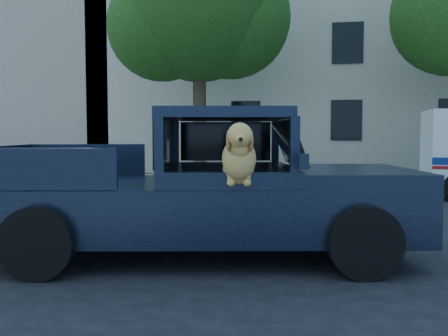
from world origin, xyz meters
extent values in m
plane|color=black|center=(0.00, 0.00, 0.00)|extent=(120.00, 120.00, 0.00)
cube|color=gray|center=(0.00, 9.20, 0.07)|extent=(60.00, 4.00, 0.15)
cylinder|color=#332619|center=(-4.00, 9.60, 2.20)|extent=(0.44, 0.44, 4.40)
sphere|color=black|center=(-4.00, 9.60, 6.00)|extent=(5.20, 5.20, 5.20)
sphere|color=black|center=(-5.20, 9.30, 5.20)|extent=(3.60, 3.60, 3.60)
sphere|color=black|center=(-3.00, 9.90, 5.50)|extent=(4.00, 4.00, 4.00)
cube|color=beige|center=(3.00, 16.50, 4.50)|extent=(26.00, 6.00, 9.00)
cube|color=tan|center=(-15.00, 16.50, 4.00)|extent=(12.00, 6.00, 8.00)
cube|color=black|center=(-1.57, -0.16, 0.68)|extent=(5.91, 3.20, 0.71)
cube|color=black|center=(0.38, 0.23, 1.12)|extent=(2.00, 2.43, 0.17)
cube|color=black|center=(-1.31, -0.11, 1.94)|extent=(2.04, 2.35, 0.13)
cube|color=black|center=(-0.45, 0.06, 1.56)|extent=(0.63, 1.87, 0.61)
cube|color=black|center=(-1.00, -0.54, 0.88)|extent=(0.70, 0.70, 0.41)
cube|color=black|center=(-0.20, -1.26, 1.38)|extent=(0.12, 0.07, 0.17)
camera|label=1|loc=(-0.04, -6.76, 1.69)|focal=40.00mm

